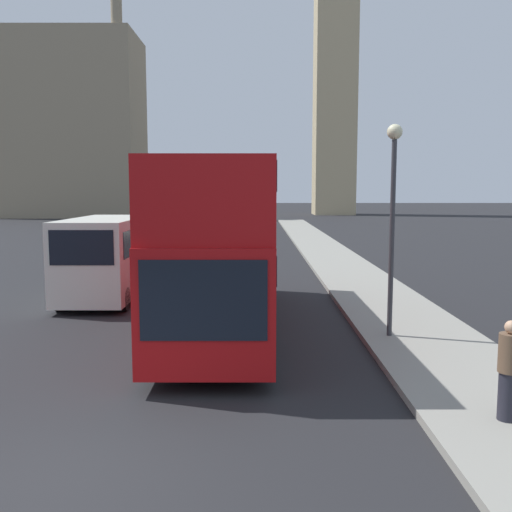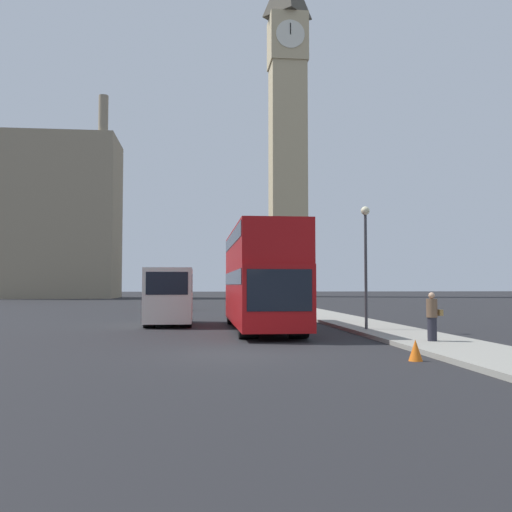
{
  "view_description": "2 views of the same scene",
  "coord_description": "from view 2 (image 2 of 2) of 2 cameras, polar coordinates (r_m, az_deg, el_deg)",
  "views": [
    {
      "loc": [
        2.43,
        -6.9,
        3.67
      ],
      "look_at": [
        2.35,
        10.2,
        1.67
      ],
      "focal_mm": 40.0,
      "sensor_mm": 36.0,
      "label": 1
    },
    {
      "loc": [
        -1.22,
        -16.17,
        1.95
      ],
      "look_at": [
        1.98,
        14.81,
        3.53
      ],
      "focal_mm": 40.0,
      "sensor_mm": 36.0,
      "label": 2
    }
  ],
  "objects": [
    {
      "name": "ground_plane",
      "position": [
        16.33,
        -1.58,
        -9.75
      ],
      "size": [
        300.0,
        300.0,
        0.0
      ],
      "primitive_type": "plane",
      "color": "black"
    },
    {
      "name": "sidewalk_strip",
      "position": [
        18.01,
        19.71,
        -8.7
      ],
      "size": [
        2.96,
        120.0,
        0.15
      ],
      "color": "gray",
      "rests_on": "ground_plane"
    },
    {
      "name": "clock_tower",
      "position": [
        99.05,
        3.18,
        13.42
      ],
      "size": [
        6.28,
        6.45,
        58.04
      ],
      "color": "tan",
      "rests_on": "ground_plane"
    },
    {
      "name": "building_block_distant",
      "position": [
        90.19,
        -20.06,
        3.64
      ],
      "size": [
        20.21,
        11.38,
        29.03
      ],
      "color": "gray",
      "rests_on": "ground_plane"
    },
    {
      "name": "red_double_decker_bus",
      "position": [
        24.54,
        0.53,
        -1.85
      ],
      "size": [
        2.55,
        10.97,
        4.28
      ],
      "color": "#A80F11",
      "rests_on": "ground_plane"
    },
    {
      "name": "white_van",
      "position": [
        28.01,
        -8.63,
        -3.88
      ],
      "size": [
        2.2,
        5.34,
        2.72
      ],
      "color": "silver",
      "rests_on": "ground_plane"
    },
    {
      "name": "pedestrian",
      "position": [
        19.23,
        17.21,
        -5.81
      ],
      "size": [
        0.51,
        0.35,
        1.56
      ],
      "color": "#23232D",
      "rests_on": "sidewalk_strip"
    },
    {
      "name": "street_lamp",
      "position": [
        23.84,
        10.9,
        0.92
      ],
      "size": [
        0.36,
        0.36,
        5.03
      ],
      "color": "#38383D",
      "rests_on": "sidewalk_strip"
    },
    {
      "name": "parked_sedan",
      "position": [
        44.32,
        -8.81,
        -4.48
      ],
      "size": [
        1.8,
        4.6,
        1.56
      ],
      "color": "maroon",
      "rests_on": "ground_plane"
    },
    {
      "name": "traffic_cone",
      "position": [
        15.32,
        15.66,
        -9.06
      ],
      "size": [
        0.36,
        0.36,
        0.55
      ],
      "color": "orange",
      "rests_on": "ground_plane"
    }
  ]
}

